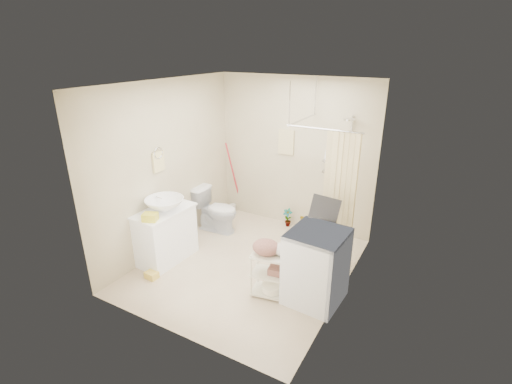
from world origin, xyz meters
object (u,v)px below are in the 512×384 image
toilet (217,210)px  laundry_rack (272,271)px  vanity (166,235)px  washing_machine (316,266)px

toilet → laundry_rack: size_ratio=1.07×
laundry_rack → vanity: bearing=169.7°
vanity → toilet: vanity is taller
vanity → toilet: size_ratio=1.20×
vanity → washing_machine: 2.31m
toilet → washing_machine: 2.39m
washing_machine → laundry_rack: washing_machine is taller
toilet → laundry_rack: 2.04m
vanity → washing_machine: (2.30, 0.18, 0.07)m
vanity → laundry_rack: vanity is taller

